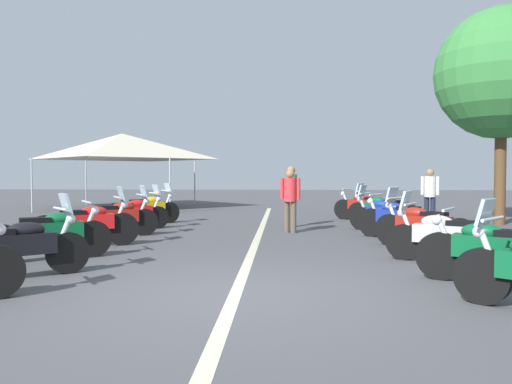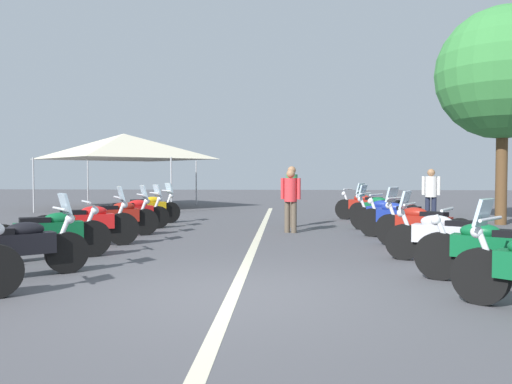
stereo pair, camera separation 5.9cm
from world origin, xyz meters
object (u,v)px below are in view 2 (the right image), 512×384
Objects in this scene: motorcycle_left_row_3 at (86,224)px; event_tent at (124,147)px; motorcycle_right_row_6 at (383,209)px; bystander_2 at (431,192)px; motorcycle_right_row_7 at (366,206)px; motorcycle_left_row_2 at (50,233)px; motorcycle_right_row_2 at (445,236)px; motorcycle_left_row_4 at (117,217)px; roadside_tree_0 at (503,74)px; traffic_cone_0 at (90,220)px; bystander_1 at (291,196)px; motorcycle_left_row_5 at (133,213)px; motorcycle_left_row_1 at (14,246)px; motorcycle_right_row_4 at (399,219)px; motorcycle_left_row_6 at (148,208)px; motorcycle_right_row_5 at (387,214)px; motorcycle_right_row_3 at (422,225)px; motorcycle_right_row_1 at (493,251)px; bystander_0 at (292,191)px.

event_tent is at bearing 75.63° from motorcycle_left_row_3.
motorcycle_right_row_6 is 1.59m from bystander_2.
motorcycle_right_row_7 is 11.08m from event_tent.
event_tent is at bearing 68.86° from motorcycle_left_row_2.
motorcycle_left_row_2 is at bearing 30.64° from motorcycle_right_row_2.
roadside_tree_0 reaches higher than motorcycle_left_row_4.
bystander_1 reaches higher than traffic_cone_0.
roadside_tree_0 reaches higher than motorcycle_left_row_5.
traffic_cone_0 is at bearing 69.42° from motorcycle_left_row_2.
event_tent is at bearing 62.41° from motorcycle_left_row_1.
traffic_cone_0 is (-3.37, 7.62, -0.17)m from motorcycle_right_row_7.
motorcycle_right_row_7 is at bearing -11.48° from motorcycle_left_row_5.
bystander_1 is at bearing -140.84° from event_tent.
motorcycle_right_row_4 is 6.41m from roadside_tree_0.
motorcycle_left_row_4 is 0.97× the size of motorcycle_right_row_6.
roadside_tree_0 is (2.02, -10.30, 3.92)m from motorcycle_left_row_5.
bystander_2 is at bearing -23.40° from motorcycle_left_row_5.
motorcycle_left_row_3 is 8.21m from motorcycle_right_row_6.
motorcycle_left_row_6 is at bearing 61.24° from motorcycle_left_row_4.
motorcycle_left_row_3 reaches higher than motorcycle_left_row_2.
motorcycle_left_row_4 is (1.70, -0.07, -0.01)m from motorcycle_left_row_3.
motorcycle_left_row_2 is 0.98× the size of motorcycle_right_row_2.
motorcycle_left_row_6 reaches higher than motorcycle_right_row_2.
motorcycle_right_row_5 is 3.01m from motorcycle_right_row_7.
motorcycle_right_row_7 is at bearing -24.96° from motorcycle_left_row_6.
motorcycle_right_row_3 is 1.02× the size of bystander_2.
motorcycle_right_row_3 is at bearing 132.37° from motorcycle_right_row_4.
roadside_tree_0 reaches higher than motorcycle_right_row_1.
bystander_0 reaches higher than motorcycle_right_row_3.
roadside_tree_0 is (0.12, -2.04, 3.43)m from bystander_2.
motorcycle_right_row_6 is (1.48, -6.80, 0.01)m from motorcycle_left_row_5.
motorcycle_left_row_5 is at bearing 131.42° from bystander_2.
motorcycle_right_row_5 reaches higher than motorcycle_right_row_1.
motorcycle_left_row_3 is 1.21× the size of bystander_2.
event_tent reaches higher than bystander_2.
traffic_cone_0 is (2.65, 7.76, -0.18)m from motorcycle_right_row_3.
motorcycle_right_row_2 is 16.26m from event_tent.
motorcycle_left_row_4 reaches higher than motorcycle_right_row_1.
motorcycle_left_row_1 reaches higher than motorcycle_right_row_7.
traffic_cone_0 is at bearing 22.09° from motorcycle_right_row_3.
motorcycle_left_row_1 is 0.27× the size of roadside_tree_0.
traffic_cone_0 is at bearing 47.43° from motorcycle_right_row_6.
motorcycle_left_row_5 is at bearing 52.22° from motorcycle_left_row_1.
bystander_0 is (0.89, 2.45, 0.53)m from motorcycle_right_row_5.
motorcycle_right_row_4 is at bearing -57.53° from motorcycle_right_row_1.
motorcycle_right_row_3 is 0.28× the size of event_tent.
motorcycle_right_row_2 is at bearing 122.35° from motorcycle_right_row_7.
motorcycle_left_row_1 reaches higher than motorcycle_left_row_2.
motorcycle_left_row_2 is 1.15× the size of bystander_1.
motorcycle_left_row_4 is 0.29× the size of roadside_tree_0.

